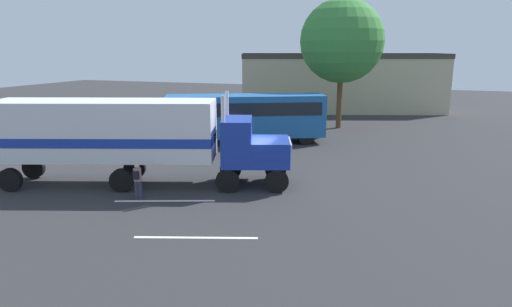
{
  "coord_description": "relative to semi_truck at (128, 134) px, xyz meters",
  "views": [
    {
      "loc": [
        7.36,
        -19.66,
        6.51
      ],
      "look_at": [
        0.48,
        0.04,
        1.6
      ],
      "focal_mm": 31.17,
      "sensor_mm": 36.0,
      "label": 1
    }
  ],
  "objects": [
    {
      "name": "semi_truck",
      "position": [
        0.0,
        0.0,
        0.0
      ],
      "size": [
        14.2,
        6.9,
        4.5
      ],
      "color": "#193399",
      "rests_on": "ground_plane"
    },
    {
      "name": "parked_bus",
      "position": [
        1.8,
        11.27,
        -0.46
      ],
      "size": [
        11.04,
        7.0,
        3.4
      ],
      "color": "#1E5999",
      "rests_on": "ground_plane"
    },
    {
      "name": "ground_plane",
      "position": [
        5.36,
        1.9,
        -2.52
      ],
      "size": [
        120.0,
        120.0,
        0.0
      ],
      "primitive_type": "plane",
      "color": "#2D2D30"
    },
    {
      "name": "building_backdrop",
      "position": [
        5.6,
        30.2,
        0.73
      ],
      "size": [
        21.81,
        12.4,
        6.07
      ],
      "color": "#B7AD8C",
      "rests_on": "ground_plane"
    },
    {
      "name": "tree_left",
      "position": [
        7.04,
        19.66,
        4.63
      ],
      "size": [
        6.79,
        6.79,
        10.56
      ],
      "color": "brown",
      "rests_on": "ground_plane"
    },
    {
      "name": "lane_stripe_mid",
      "position": [
        5.88,
        -4.67,
        -2.52
      ],
      "size": [
        4.23,
        1.52,
        0.01
      ],
      "primitive_type": "cube",
      "rotation": [
        0.0,
        0.0,
        0.32
      ],
      "color": "silver",
      "rests_on": "ground_plane"
    },
    {
      "name": "person_bystander",
      "position": [
        1.55,
        -1.69,
        -1.63
      ],
      "size": [
        0.38,
        0.48,
        1.63
      ],
      "color": "#2D3347",
      "rests_on": "ground_plane"
    },
    {
      "name": "lane_stripe_near",
      "position": [
        2.82,
        -1.6,
        -2.52
      ],
      "size": [
        4.19,
        1.66,
        0.01
      ],
      "primitive_type": "cube",
      "rotation": [
        0.0,
        0.0,
        0.35
      ],
      "color": "silver",
      "rests_on": "ground_plane"
    },
    {
      "name": "parked_car",
      "position": [
        -9.62,
        12.51,
        -1.72
      ],
      "size": [
        4.69,
        2.73,
        1.57
      ],
      "color": "#234C8C",
      "rests_on": "ground_plane"
    }
  ]
}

